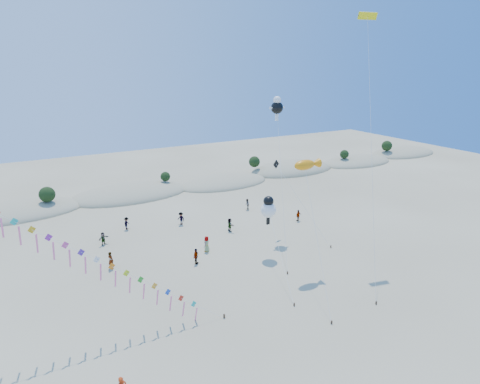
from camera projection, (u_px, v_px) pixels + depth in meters
The scene contains 9 objects.
ground at pixel (302, 381), 26.40m from camera, with size 160.00×160.00×0.00m, color gray.
dune_ridge at pixel (137, 194), 64.61m from camera, with size 145.30×11.49×5.57m.
kite_train at pixel (26, 228), 27.15m from camera, with size 24.82×6.82×18.13m.
fish_kite at pixel (307, 165), 38.46m from camera, with size 5.45×9.72×11.29m.
cartoon_kite_low at pixel (268, 208), 42.45m from camera, with size 4.14×10.38×6.77m.
cartoon_kite_high at pixel (277, 107), 46.40m from camera, with size 6.25×11.21×16.50m.
parafoil_kite at pixel (368, 24), 39.68m from camera, with size 8.03×11.46×24.94m.
dark_kite at pixel (288, 183), 47.41m from camera, with size 3.42×7.58×9.12m.
beachgoers at pixel (189, 229), 48.89m from camera, with size 25.51×13.86×1.85m.
Camera 1 is at (-13.83, -16.81, 19.90)m, focal length 30.00 mm.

